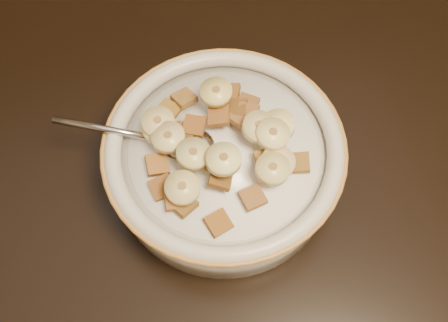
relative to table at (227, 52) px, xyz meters
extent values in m
cube|color=#422816|center=(0.00, 0.00, -0.78)|extent=(4.00, 4.50, 0.10)
cube|color=black|center=(0.00, 0.00, 0.00)|extent=(1.44, 0.96, 0.04)
cylinder|color=silver|center=(-0.04, -0.18, 0.05)|extent=(0.22, 0.22, 0.05)
cylinder|color=white|center=(-0.04, -0.18, 0.07)|extent=(0.18, 0.18, 0.00)
ellipsoid|color=#A5AAB2|center=(-0.07, -0.16, 0.08)|extent=(0.06, 0.05, 0.01)
cube|color=#8E5717|center=(-0.01, -0.20, 0.09)|extent=(0.02, 0.02, 0.01)
cube|color=#996328|center=(-0.11, -0.18, 0.08)|extent=(0.02, 0.02, 0.01)
cube|color=brown|center=(-0.10, -0.20, 0.08)|extent=(0.02, 0.02, 0.01)
cube|color=#93661A|center=(-0.09, -0.12, 0.08)|extent=(0.03, 0.03, 0.01)
cube|color=brown|center=(-0.09, -0.23, 0.08)|extent=(0.03, 0.03, 0.01)
cube|color=olive|center=(-0.07, -0.11, 0.08)|extent=(0.03, 0.03, 0.01)
cube|color=brown|center=(-0.03, -0.23, 0.08)|extent=(0.02, 0.02, 0.01)
cube|color=brown|center=(-0.01, -0.15, 0.09)|extent=(0.03, 0.03, 0.01)
cube|color=olive|center=(0.02, -0.21, 0.08)|extent=(0.02, 0.02, 0.01)
cube|color=brown|center=(-0.02, -0.14, 0.09)|extent=(0.03, 0.03, 0.01)
cube|color=brown|center=(-0.08, -0.16, 0.09)|extent=(0.03, 0.03, 0.01)
cube|color=brown|center=(-0.07, -0.15, 0.09)|extent=(0.03, 0.03, 0.01)
cube|color=brown|center=(-0.02, -0.12, 0.08)|extent=(0.03, 0.03, 0.01)
cube|color=brown|center=(-0.06, -0.25, 0.08)|extent=(0.03, 0.03, 0.01)
cube|color=#925A30|center=(-0.02, -0.15, 0.09)|extent=(0.03, 0.03, 0.01)
cube|color=brown|center=(-0.09, -0.22, 0.08)|extent=(0.02, 0.02, 0.01)
cube|color=brown|center=(-0.05, -0.20, 0.09)|extent=(0.03, 0.03, 0.01)
cube|color=brown|center=(-0.04, -0.15, 0.09)|extent=(0.02, 0.02, 0.01)
cube|color=brown|center=(-0.01, -0.14, 0.08)|extent=(0.03, 0.03, 0.01)
cube|color=brown|center=(-0.05, -0.21, 0.09)|extent=(0.03, 0.03, 0.01)
cylinder|color=tan|center=(-0.01, -0.17, 0.10)|extent=(0.04, 0.04, 0.02)
cylinder|color=#D1BD82|center=(-0.01, -0.22, 0.10)|extent=(0.03, 0.03, 0.01)
cylinder|color=#E3C771|center=(-0.04, -0.13, 0.10)|extent=(0.04, 0.04, 0.01)
cylinder|color=beige|center=(0.00, -0.21, 0.09)|extent=(0.04, 0.04, 0.01)
cylinder|color=#E7D089|center=(-0.09, -0.17, 0.10)|extent=(0.04, 0.04, 0.01)
cylinder|color=#FDEBA5|center=(-0.05, -0.20, 0.11)|extent=(0.03, 0.04, 0.01)
cylinder|color=#F8E978|center=(-0.05, -0.20, 0.10)|extent=(0.04, 0.04, 0.01)
cylinder|color=#D5CD87|center=(-0.09, -0.22, 0.09)|extent=(0.04, 0.04, 0.01)
cylinder|color=#DCCD7C|center=(0.00, -0.18, 0.10)|extent=(0.04, 0.04, 0.01)
cylinder|color=#E0C176|center=(-0.10, -0.15, 0.09)|extent=(0.04, 0.04, 0.01)
cylinder|color=#D9BC79|center=(0.01, -0.17, 0.10)|extent=(0.04, 0.04, 0.01)
cylinder|color=beige|center=(-0.10, -0.15, 0.10)|extent=(0.04, 0.04, 0.01)
cylinder|color=#CFC189|center=(-0.07, -0.19, 0.10)|extent=(0.03, 0.03, 0.01)
camera|label=1|loc=(-0.09, -0.40, 0.49)|focal=40.00mm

